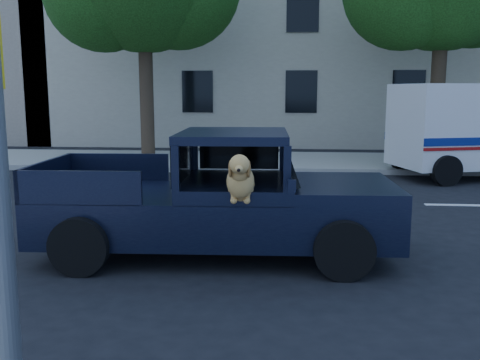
% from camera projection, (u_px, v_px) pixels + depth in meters
% --- Properties ---
extents(ground, '(120.00, 120.00, 0.00)m').
position_uv_depth(ground, '(255.00, 251.00, 7.55)').
color(ground, black).
rests_on(ground, ground).
extents(far_sidewalk, '(60.00, 4.00, 0.15)m').
position_uv_depth(far_sidewalk, '(272.00, 161.00, 16.58)').
color(far_sidewalk, gray).
rests_on(far_sidewalk, ground).
extents(lane_stripes, '(21.60, 0.14, 0.01)m').
position_uv_depth(lane_stripes, '(364.00, 203.00, 10.73)').
color(lane_stripes, silver).
rests_on(lane_stripes, ground).
extents(building_main, '(26.00, 6.00, 9.00)m').
position_uv_depth(building_main, '(347.00, 37.00, 22.77)').
color(building_main, beige).
rests_on(building_main, ground).
extents(pickup_truck, '(4.83, 2.49, 1.71)m').
position_uv_depth(pickup_truck, '(211.00, 214.00, 7.32)').
color(pickup_truck, black).
rests_on(pickup_truck, ground).
extents(mail_truck, '(4.78, 3.22, 2.41)m').
position_uv_depth(mail_truck, '(477.00, 137.00, 13.82)').
color(mail_truck, silver).
rests_on(mail_truck, ground).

